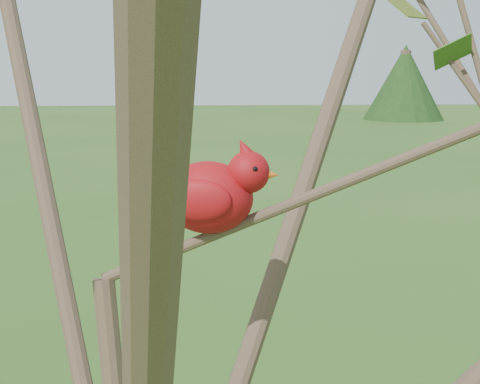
# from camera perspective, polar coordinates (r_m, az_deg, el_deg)

# --- Properties ---
(crabapple_tree) EXTENTS (2.35, 2.05, 2.95)m
(crabapple_tree) POSITION_cam_1_polar(r_m,az_deg,el_deg) (0.93, -8.39, 0.45)
(crabapple_tree) COLOR #473226
(crabapple_tree) RESTS_ON ground
(cardinal) EXTENTS (0.23, 0.14, 0.16)m
(cardinal) POSITION_cam_1_polar(r_m,az_deg,el_deg) (1.04, -2.31, -0.15)
(cardinal) COLOR #AB0E0F
(cardinal) RESTS_ON ground
(distant_trees) EXTENTS (42.28, 12.80, 3.25)m
(distant_trees) POSITION_cam_1_polar(r_m,az_deg,el_deg) (24.71, -5.78, 8.51)
(distant_trees) COLOR #473226
(distant_trees) RESTS_ON ground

